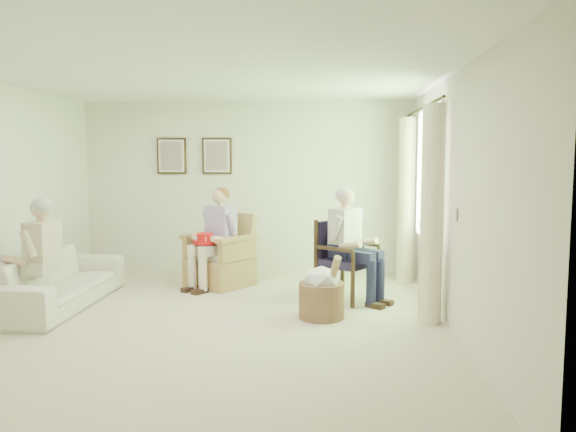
{
  "coord_description": "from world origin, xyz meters",
  "views": [
    {
      "loc": [
        1.23,
        -5.75,
        1.74
      ],
      "look_at": [
        0.76,
        0.96,
        1.05
      ],
      "focal_mm": 35.0,
      "sensor_mm": 36.0,
      "label": 1
    }
  ],
  "objects_px": {
    "person_dark": "(348,236)",
    "hatbox": "(322,292)",
    "wood_armchair": "(347,256)",
    "person_wicker": "(218,231)",
    "sofa": "(57,280)",
    "wicker_armchair": "(220,263)",
    "person_sofa": "(37,250)",
    "red_hat": "(205,240)"
  },
  "relations": [
    {
      "from": "person_dark",
      "to": "hatbox",
      "type": "xyz_separation_m",
      "value": [
        -0.3,
        -0.74,
        -0.52
      ]
    },
    {
      "from": "wood_armchair",
      "to": "person_wicker",
      "type": "relative_size",
      "value": 0.73
    },
    {
      "from": "sofa",
      "to": "person_dark",
      "type": "distance_m",
      "value": 3.5
    },
    {
      "from": "wicker_armchair",
      "to": "hatbox",
      "type": "height_order",
      "value": "wicker_armchair"
    },
    {
      "from": "person_sofa",
      "to": "hatbox",
      "type": "height_order",
      "value": "person_sofa"
    },
    {
      "from": "person_dark",
      "to": "person_wicker",
      "type": "bearing_deg",
      "value": 105.44
    },
    {
      "from": "sofa",
      "to": "person_wicker",
      "type": "xyz_separation_m",
      "value": [
        1.71,
        1.11,
        0.45
      ]
    },
    {
      "from": "wicker_armchair",
      "to": "person_sofa",
      "type": "xyz_separation_m",
      "value": [
        -1.71,
        -1.65,
        0.42
      ]
    },
    {
      "from": "hatbox",
      "to": "wicker_armchair",
      "type": "bearing_deg",
      "value": 133.06
    },
    {
      "from": "sofa",
      "to": "red_hat",
      "type": "distance_m",
      "value": 1.87
    },
    {
      "from": "sofa",
      "to": "hatbox",
      "type": "distance_m",
      "value": 3.14
    },
    {
      "from": "wood_armchair",
      "to": "person_dark",
      "type": "xyz_separation_m",
      "value": [
        0.0,
        -0.16,
        0.27
      ]
    },
    {
      "from": "wicker_armchair",
      "to": "wood_armchair",
      "type": "relative_size",
      "value": 1.02
    },
    {
      "from": "person_dark",
      "to": "person_sofa",
      "type": "relative_size",
      "value": 1.07
    },
    {
      "from": "sofa",
      "to": "person_dark",
      "type": "xyz_separation_m",
      "value": [
        3.43,
        0.48,
        0.49
      ]
    },
    {
      "from": "person_wicker",
      "to": "hatbox",
      "type": "bearing_deg",
      "value": -10.4
    },
    {
      "from": "sofa",
      "to": "person_sofa",
      "type": "height_order",
      "value": "person_sofa"
    },
    {
      "from": "red_hat",
      "to": "hatbox",
      "type": "bearing_deg",
      "value": -38.0
    },
    {
      "from": "person_wicker",
      "to": "hatbox",
      "type": "relative_size",
      "value": 1.8
    },
    {
      "from": "wicker_armchair",
      "to": "red_hat",
      "type": "xyz_separation_m",
      "value": [
        -0.15,
        -0.29,
        0.36
      ]
    },
    {
      "from": "wood_armchair",
      "to": "person_wicker",
      "type": "xyz_separation_m",
      "value": [
        -1.72,
        0.48,
        0.24
      ]
    },
    {
      "from": "wicker_armchair",
      "to": "sofa",
      "type": "distance_m",
      "value": 2.12
    },
    {
      "from": "person_dark",
      "to": "wood_armchair",
      "type": "bearing_deg",
      "value": 35.77
    },
    {
      "from": "sofa",
      "to": "hatbox",
      "type": "xyz_separation_m",
      "value": [
        3.13,
        -0.27,
        -0.03
      ]
    },
    {
      "from": "wicker_armchair",
      "to": "person_wicker",
      "type": "distance_m",
      "value": 0.47
    },
    {
      "from": "sofa",
      "to": "person_sofa",
      "type": "relative_size",
      "value": 1.68
    },
    {
      "from": "person_wicker",
      "to": "red_hat",
      "type": "bearing_deg",
      "value": -97.65
    },
    {
      "from": "person_sofa",
      "to": "hatbox",
      "type": "distance_m",
      "value": 3.16
    },
    {
      "from": "person_wicker",
      "to": "red_hat",
      "type": "xyz_separation_m",
      "value": [
        -0.15,
        -0.16,
        -0.1
      ]
    },
    {
      "from": "wicker_armchair",
      "to": "hatbox",
      "type": "distance_m",
      "value": 2.07
    },
    {
      "from": "person_wicker",
      "to": "person_dark",
      "type": "xyz_separation_m",
      "value": [
        1.72,
        -0.64,
        0.03
      ]
    },
    {
      "from": "wicker_armchair",
      "to": "hatbox",
      "type": "bearing_deg",
      "value": -13.0
    },
    {
      "from": "wood_armchair",
      "to": "person_wicker",
      "type": "height_order",
      "value": "person_wicker"
    },
    {
      "from": "person_wicker",
      "to": "person_dark",
      "type": "relative_size",
      "value": 0.97
    },
    {
      "from": "hatbox",
      "to": "person_sofa",
      "type": "bearing_deg",
      "value": -177.5
    },
    {
      "from": "wicker_armchair",
      "to": "person_wicker",
      "type": "bearing_deg",
      "value": -56.07
    },
    {
      "from": "wood_armchair",
      "to": "hatbox",
      "type": "height_order",
      "value": "wood_armchair"
    },
    {
      "from": "wood_armchair",
      "to": "sofa",
      "type": "bearing_deg",
      "value": 136.31
    },
    {
      "from": "person_wicker",
      "to": "hatbox",
      "type": "xyz_separation_m",
      "value": [
        1.41,
        -1.38,
        -0.48
      ]
    },
    {
      "from": "wood_armchair",
      "to": "hatbox",
      "type": "distance_m",
      "value": 0.99
    },
    {
      "from": "red_hat",
      "to": "hatbox",
      "type": "xyz_separation_m",
      "value": [
        1.56,
        -1.22,
        -0.39
      ]
    },
    {
      "from": "wicker_armchair",
      "to": "person_sofa",
      "type": "height_order",
      "value": "person_sofa"
    }
  ]
}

